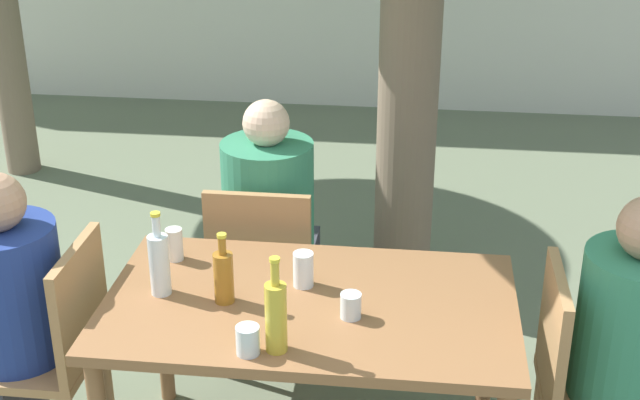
{
  "coord_description": "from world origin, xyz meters",
  "views": [
    {
      "loc": [
        0.36,
        -2.65,
        2.33
      ],
      "look_at": [
        0.0,
        0.3,
        0.99
      ],
      "focal_mm": 50.0,
      "sensor_mm": 36.0,
      "label": 1
    }
  ],
  "objects": [
    {
      "name": "amber_bottle_2",
      "position": [
        -0.29,
        -0.04,
        0.84
      ],
      "size": [
        0.07,
        0.07,
        0.26
      ],
      "color": "#9E661E",
      "rests_on": "dining_table_front"
    },
    {
      "name": "drinking_glass_0",
      "position": [
        -0.15,
        -0.34,
        0.78
      ],
      "size": [
        0.08,
        0.08,
        0.1
      ],
      "color": "silver",
      "rests_on": "dining_table_front"
    },
    {
      "name": "patio_chair_2",
      "position": [
        -0.29,
        0.66,
        0.5
      ],
      "size": [
        0.44,
        0.44,
        0.89
      ],
      "rotation": [
        0.0,
        0.0,
        3.14
      ],
      "color": "#A87A4C",
      "rests_on": "ground_plane"
    },
    {
      "name": "dining_table_front",
      "position": [
        0.0,
        0.0,
        0.65
      ],
      "size": [
        1.44,
        0.85,
        0.74
      ],
      "color": "brown",
      "rests_on": "ground_plane"
    },
    {
      "name": "drinking_glass_3",
      "position": [
        -0.04,
        0.1,
        0.8
      ],
      "size": [
        0.07,
        0.07,
        0.13
      ],
      "color": "white",
      "rests_on": "dining_table_front"
    },
    {
      "name": "patio_chair_0",
      "position": [
        -0.95,
        0.0,
        0.5
      ],
      "size": [
        0.44,
        0.44,
        0.89
      ],
      "rotation": [
        0.0,
        0.0,
        -1.57
      ],
      "color": "#A87A4C",
      "rests_on": "ground_plane"
    },
    {
      "name": "drinking_glass_2",
      "position": [
        -0.55,
        0.24,
        0.8
      ],
      "size": [
        0.06,
        0.06,
        0.13
      ],
      "color": "silver",
      "rests_on": "dining_table_front"
    },
    {
      "name": "drinking_glass_1",
      "position": [
        0.15,
        -0.09,
        0.78
      ],
      "size": [
        0.07,
        0.07,
        0.09
      ],
      "color": "silver",
      "rests_on": "dining_table_front"
    },
    {
      "name": "oil_cruet_0",
      "position": [
        -0.06,
        -0.31,
        0.86
      ],
      "size": [
        0.07,
        0.07,
        0.33
      ],
      "color": "gold",
      "rests_on": "dining_table_front"
    },
    {
      "name": "patio_chair_1",
      "position": [
        0.95,
        0.0,
        0.5
      ],
      "size": [
        0.44,
        0.44,
        0.89
      ],
      "rotation": [
        0.0,
        0.0,
        1.57
      ],
      "color": "#A87A4C",
      "rests_on": "ground_plane"
    },
    {
      "name": "person_seated_2",
      "position": [
        -0.29,
        0.88,
        0.54
      ],
      "size": [
        0.4,
        0.6,
        1.2
      ],
      "rotation": [
        0.0,
        0.0,
        3.14
      ],
      "color": "#383842",
      "rests_on": "ground_plane"
    },
    {
      "name": "water_bottle_1",
      "position": [
        -0.53,
        -0.01,
        0.86
      ],
      "size": [
        0.07,
        0.07,
        0.31
      ],
      "color": "silver",
      "rests_on": "dining_table_front"
    }
  ]
}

